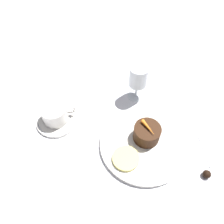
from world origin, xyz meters
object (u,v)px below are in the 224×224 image
(coffee_cup, at_px, (55,113))
(dessert_cake, at_px, (147,133))
(fork, at_px, (198,133))
(wine_glass, at_px, (138,78))
(dinner_plate, at_px, (143,143))

(coffee_cup, relative_size, dessert_cake, 1.35)
(fork, bearing_deg, coffee_cup, 158.49)
(coffee_cup, xyz_separation_m, wine_glass, (0.29, 0.03, 0.05))
(dessert_cake, bearing_deg, fork, -7.27)
(wine_glass, height_order, fork, wine_glass)
(fork, height_order, dessert_cake, dessert_cake)
(wine_glass, bearing_deg, fork, -55.11)
(fork, relative_size, dessert_cake, 2.40)
(dinner_plate, xyz_separation_m, coffee_cup, (-0.24, 0.16, 0.03))
(wine_glass, bearing_deg, dessert_cake, -99.66)
(dinner_plate, relative_size, coffee_cup, 2.43)
(wine_glass, distance_m, dessert_cake, 0.19)
(dinner_plate, height_order, dessert_cake, dessert_cake)
(coffee_cup, height_order, wine_glass, wine_glass)
(wine_glass, xyz_separation_m, dessert_cake, (-0.03, -0.18, -0.05))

